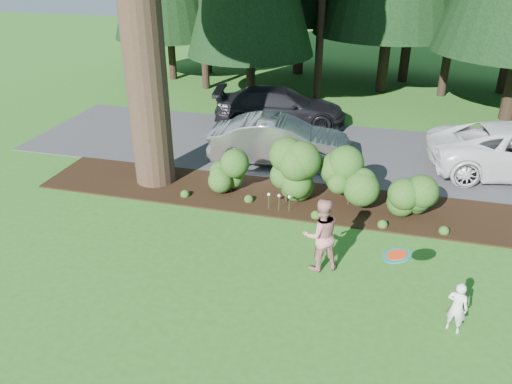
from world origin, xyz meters
TOP-DOWN VIEW (x-y plane):
  - ground at (0.00, 0.00)m, footprint 80.00×80.00m
  - mulch_bed at (0.00, 3.25)m, footprint 16.00×2.50m
  - driveway at (0.00, 7.50)m, footprint 22.00×6.00m
  - shrub_row at (0.77, 3.14)m, footprint 6.53×1.60m
  - lily_cluster at (-0.30, 2.40)m, footprint 0.69×0.09m
  - car_silver_wagon at (-1.04, 5.88)m, footprint 5.01×2.21m
  - car_dark_suv at (-1.90, 9.80)m, footprint 5.73×3.11m
  - child at (4.13, -1.50)m, footprint 0.49×0.41m
  - adult at (1.22, -0.05)m, footprint 1.10×1.01m
  - frisbee at (2.86, -1.56)m, footprint 0.54×0.55m

SIDE VIEW (x-z plane):
  - ground at x=0.00m, z-range 0.00..0.00m
  - driveway at x=0.00m, z-range 0.00..0.03m
  - mulch_bed at x=0.00m, z-range 0.00..0.05m
  - lily_cluster at x=-0.30m, z-range 0.21..0.78m
  - child at x=4.13m, z-range 0.00..1.14m
  - shrub_row at x=0.77m, z-range 0.00..1.61m
  - car_dark_suv at x=-1.90m, z-range 0.03..1.61m
  - car_silver_wagon at x=-1.04m, z-range 0.03..1.63m
  - adult at x=1.22m, z-range 0.00..1.82m
  - frisbee at x=2.86m, z-range 1.51..1.70m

